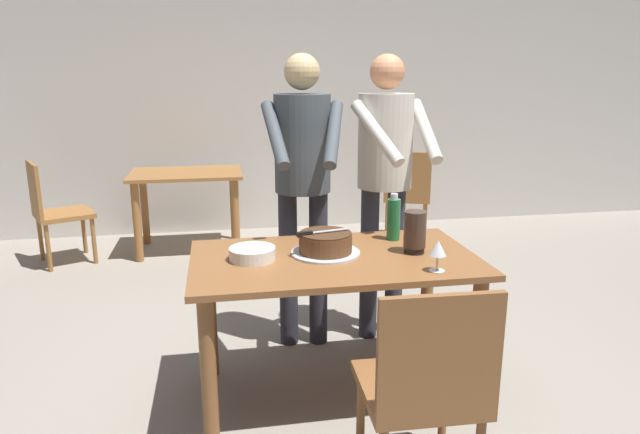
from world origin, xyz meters
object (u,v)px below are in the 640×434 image
main_dining_table (334,281)px  cake_on_platter (325,244)px  plate_stack (252,254)px  wine_glass_near (438,249)px  background_chair_1 (54,209)px  hurricane_lamp (415,232)px  cake_knife (312,233)px  chair_near_side (425,385)px  person_standing_beside (385,167)px  background_table (187,189)px  background_chair_0 (407,192)px  water_bottle (394,219)px  person_cutting_cake (303,170)px

main_dining_table → cake_on_platter: cake_on_platter is taller
plate_stack → wine_glass_near: size_ratio=1.53×
plate_stack → background_chair_1: background_chair_1 is taller
hurricane_lamp → background_chair_1: (-2.34, 2.48, -0.37)m
cake_knife → chair_near_side: 0.93m
person_standing_beside → background_table: bearing=121.9°
person_standing_beside → background_table: size_ratio=1.72×
background_chair_0 → main_dining_table: bearing=-116.0°
hurricane_lamp → person_standing_beside: bearing=86.6°
person_standing_beside → background_chair_0: 2.20m
plate_stack → background_chair_1: bearing=122.3°
hurricane_lamp → background_chair_1: hurricane_lamp is taller
cake_on_platter → background_chair_1: 3.10m
hurricane_lamp → background_chair_1: size_ratio=0.23×
wine_glass_near → person_standing_beside: (0.03, 0.92, 0.22)m
main_dining_table → wine_glass_near: size_ratio=9.55×
main_dining_table → person_standing_beside: person_standing_beside is taller
chair_near_side → background_chair_1: size_ratio=1.00×
main_dining_table → plate_stack: plate_stack is taller
water_bottle → background_table: water_bottle is taller
main_dining_table → chair_near_side: size_ratio=1.53×
person_cutting_cake → person_standing_beside: bearing=3.5°
cake_knife → hurricane_lamp: size_ratio=1.28×
wine_glass_near → person_cutting_cake: (-0.47, 0.89, 0.22)m
cake_knife → hurricane_lamp: bearing=-4.6°
plate_stack → person_cutting_cake: 0.73m
cake_knife → water_bottle: 0.51m
person_standing_beside → cake_on_platter: bearing=-128.7°
main_dining_table → background_chair_0: size_ratio=1.53×
main_dining_table → chair_near_side: (0.19, -0.77, -0.13)m
cake_on_platter → plate_stack: size_ratio=1.55×
cake_knife → background_chair_1: bearing=126.9°
main_dining_table → background_chair_0: 2.89m
background_table → background_chair_1: (-1.11, -0.21, -0.09)m
wine_glass_near → person_cutting_cake: size_ratio=0.08×
person_cutting_cake → person_standing_beside: size_ratio=1.00×
cake_knife → wine_glass_near: (0.51, -0.32, -0.01)m
cake_knife → background_chair_0: size_ratio=0.30×
background_chair_0 → plate_stack: bearing=-122.8°
wine_glass_near → background_table: 3.22m
water_bottle → person_standing_beside: bearing=80.0°
cake_on_platter → plate_stack: cake_on_platter is taller
water_bottle → cake_knife: bearing=-157.4°
background_table → background_chair_1: bearing=-169.5°
cake_knife → background_chair_1: 3.07m
cake_knife → chair_near_side: (0.29, -0.80, -0.37)m
cake_knife → person_cutting_cake: size_ratio=0.16×
chair_near_side → background_chair_0: same height
main_dining_table → plate_stack: 0.42m
chair_near_side → background_table: bearing=106.4°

